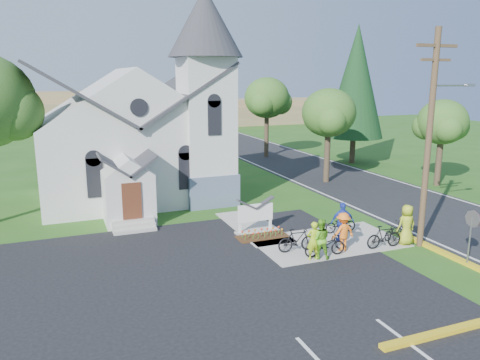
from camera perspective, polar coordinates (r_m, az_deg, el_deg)
name	(u,v)px	position (r m, az deg, el deg)	size (l,w,h in m)	color
ground	(306,250)	(22.21, 8.08, -8.43)	(120.00, 120.00, 0.00)	#255618
parking_lot	(168,293)	(18.12, -8.77, -13.44)	(20.00, 16.00, 0.02)	black
road	(322,173)	(39.55, 10.00, 0.87)	(8.00, 90.00, 0.02)	black
sidewalk	(328,242)	(23.33, 10.70, -7.41)	(7.00, 4.00, 0.05)	#ABA49B
church	(137,118)	(30.94, -12.42, 7.35)	(12.35, 12.00, 13.00)	silver
church_sign	(255,213)	(24.07, 1.89, -4.05)	(2.20, 0.40, 1.70)	#ABA49B
flower_bed	(262,237)	(23.60, 2.75, -6.94)	(2.60, 1.10, 0.07)	#39240F
utility_pole	(430,133)	(22.93, 22.20, 5.37)	(3.45, 0.28, 10.00)	#4D3926
stop_sign	(472,226)	(21.86, 26.41, -5.07)	(0.11, 0.76, 2.48)	gray
tree_road_near	(329,113)	(35.52, 10.77, 8.00)	(4.00, 4.00, 7.05)	#392A1F
tree_road_mid	(267,98)	(46.27, 3.30, 9.93)	(4.40, 4.40, 7.80)	#392A1F
tree_road_far	(442,123)	(36.82, 23.44, 6.45)	(3.60, 3.60, 6.30)	#392A1F
conifer	(356,82)	(44.02, 13.97, 11.54)	(5.20, 5.20, 12.40)	#392A1F
distant_hills	(148,113)	(75.76, -11.16, 8.01)	(61.00, 10.00, 5.60)	olive
cyclist_0	(313,241)	(20.75, 8.93, -7.31)	(0.63, 0.41, 1.72)	#A0C717
bike_0	(325,245)	(21.32, 10.30, -7.81)	(0.68, 1.94, 1.02)	black
cyclist_1	(320,239)	(20.91, 9.75, -7.07)	(0.87, 0.68, 1.80)	#5EB221
bike_1	(297,240)	(21.63, 6.96, -7.27)	(0.52, 1.84, 1.11)	black
cyclist_2	(342,222)	(23.15, 12.38, -5.03)	(1.14, 0.48, 1.95)	#243BB4
bike_2	(340,224)	(24.60, 12.15, -5.25)	(0.60, 1.71, 0.90)	black
cyclist_3	(343,232)	(21.99, 12.44, -6.18)	(1.17, 0.67, 1.81)	orange
bike_3	(384,237)	(22.93, 17.16, -6.61)	(0.52, 1.83, 1.10)	black
cyclist_4	(407,225)	(23.59, 19.65, -5.16)	(0.95, 0.62, 1.95)	#A5B522
bike_4	(394,231)	(24.33, 18.30, -5.90)	(0.55, 1.58, 0.83)	black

